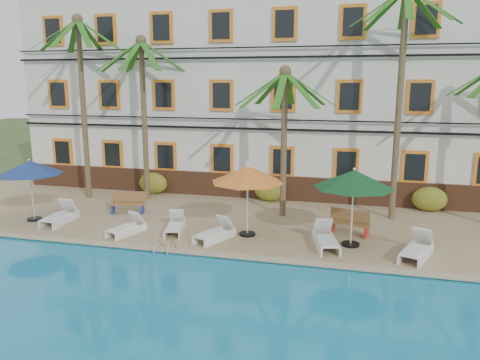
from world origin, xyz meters
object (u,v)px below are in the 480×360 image
(palm_b, at_px, (143,96))
(lounger_d, at_px, (215,233))
(umbrella_blue, at_px, (30,168))
(bench_right, at_px, (350,222))
(palm_d, at_px, (401,75))
(lounger_e, at_px, (326,239))
(lounger_c, at_px, (175,226))
(lounger_b, at_px, (127,227))
(lounger_f, at_px, (417,249))
(lounger_a, at_px, (60,216))
(palm_a, at_px, (82,84))
(umbrella_green, at_px, (354,179))
(palm_c, at_px, (284,119))
(umbrella_red, at_px, (248,175))
(bench_left, at_px, (128,202))
(pool_ladder, at_px, (165,251))

(palm_b, height_order, lounger_d, palm_b)
(umbrella_blue, xyz_separation_m, bench_right, (12.79, 1.41, -1.75))
(palm_d, bearing_deg, lounger_e, -120.03)
(lounger_d, bearing_deg, lounger_c, 165.80)
(lounger_d, bearing_deg, lounger_e, 3.42)
(lounger_e, bearing_deg, bench_right, 64.74)
(lounger_c, bearing_deg, palm_d, 26.21)
(palm_d, bearing_deg, lounger_b, -154.91)
(lounger_b, xyz_separation_m, lounger_f, (10.38, 0.13, 0.04))
(lounger_a, relative_size, lounger_c, 1.07)
(palm_a, distance_m, lounger_c, 9.11)
(umbrella_blue, bearing_deg, umbrella_green, 0.53)
(lounger_d, height_order, bench_right, bench_right)
(lounger_b, bearing_deg, palm_c, 36.03)
(palm_a, relative_size, umbrella_red, 3.21)
(lounger_f, distance_m, bench_left, 11.99)
(palm_a, height_order, palm_c, palm_a)
(umbrella_green, relative_size, lounger_e, 1.38)
(lounger_e, bearing_deg, umbrella_green, 23.59)
(palm_d, bearing_deg, palm_c, -170.74)
(umbrella_blue, xyz_separation_m, umbrella_green, (12.86, 0.12, 0.17))
(lounger_a, height_order, lounger_b, lounger_a)
(palm_b, bearing_deg, bench_left, -83.66)
(lounger_f, bearing_deg, lounger_d, 179.68)
(palm_a, relative_size, lounger_a, 4.54)
(umbrella_red, bearing_deg, pool_ladder, -134.40)
(lounger_e, bearing_deg, lounger_f, -5.29)
(lounger_d, bearing_deg, palm_d, 34.81)
(lounger_f, bearing_deg, lounger_e, 174.71)
(umbrella_green, height_order, bench_right, umbrella_green)
(palm_a, bearing_deg, lounger_c, -33.09)
(lounger_c, xyz_separation_m, lounger_f, (8.67, -0.48, 0.03))
(umbrella_blue, distance_m, lounger_e, 12.17)
(lounger_a, bearing_deg, umbrella_blue, 177.83)
(palm_a, relative_size, bench_right, 5.55)
(palm_a, xyz_separation_m, lounger_b, (4.51, -4.66, -5.28))
(palm_b, height_order, umbrella_blue, palm_b)
(lounger_f, bearing_deg, palm_c, 143.48)
(umbrella_red, relative_size, lounger_f, 1.35)
(palm_a, relative_size, pool_ladder, 11.72)
(bench_right, bearing_deg, pool_ladder, -150.21)
(bench_left, bearing_deg, lounger_c, -33.79)
(palm_b, xyz_separation_m, lounger_f, (12.00, -5.06, -4.69))
(palm_c, bearing_deg, lounger_b, -143.97)
(palm_d, xyz_separation_m, bench_right, (-1.65, -2.55, -5.46))
(palm_b, relative_size, pool_ladder, 10.43)
(palm_c, bearing_deg, bench_left, -169.52)
(palm_c, bearing_deg, palm_a, 175.43)
(umbrella_green, xyz_separation_m, lounger_d, (-4.81, -0.61, -2.12))
(lounger_d, height_order, bench_left, bench_left)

